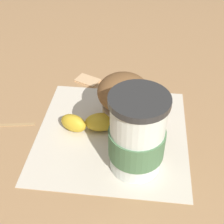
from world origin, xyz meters
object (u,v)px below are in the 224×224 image
coffee_cup (137,136)px  banana (100,120)px  sugar_packet (88,80)px  muffin (123,98)px

coffee_cup → banana: coffee_cup is taller
banana → sugar_packet: size_ratio=2.65×
coffee_cup → banana: bearing=-41.7°
muffin → banana: 0.06m
banana → sugar_packet: banana is taller
muffin → sugar_packet: size_ratio=1.89×
coffee_cup → sugar_packet: coffee_cup is taller
coffee_cup → muffin: 0.11m
coffee_cup → banana: 0.12m
sugar_packet → coffee_cup: bearing=125.9°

